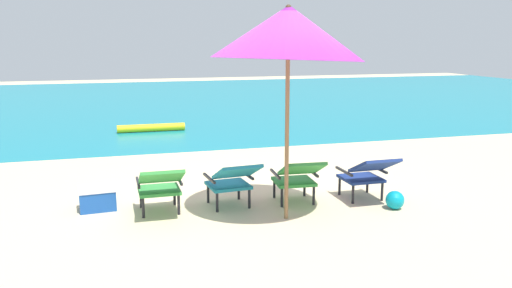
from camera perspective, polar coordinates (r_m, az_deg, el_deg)
ground_plane at (r=10.72m, az=-5.08°, el=-0.45°), size 40.00×40.00×0.00m
ocean_band at (r=19.28m, az=-10.04°, el=4.65°), size 40.00×18.00×0.01m
swim_buoy at (r=12.83m, az=-11.33°, el=1.75°), size 1.60×0.18×0.18m
lounge_chair_far_left at (r=6.65m, az=-10.41°, el=-4.34°), size 0.55×0.87×0.68m
lounge_chair_near_left at (r=6.77m, az=-2.59°, el=-3.86°), size 0.61×0.92×0.68m
lounge_chair_near_right at (r=6.96m, az=4.54°, el=-3.48°), size 0.60×0.91×0.68m
lounge_chair_far_right at (r=7.26m, az=12.02°, el=-3.08°), size 0.55×0.88×0.68m
beach_umbrella_center at (r=6.19m, az=3.52°, el=12.01°), size 2.53×2.52×2.61m
beach_ball at (r=7.09m, az=14.90°, el=-5.92°), size 0.24×0.24×0.24m
cooler_box at (r=7.11m, az=-16.89°, el=-5.63°), size 0.49×0.36×0.32m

